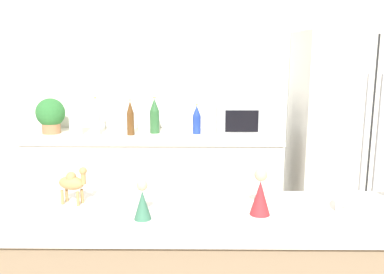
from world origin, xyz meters
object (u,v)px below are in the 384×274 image
Objects in this scene: back_bottle_0 at (155,116)px; back_bottle_3 at (96,117)px; fruit_bowl at (362,205)px; back_bottle_1 at (197,120)px; refrigerator at (352,140)px; potted_plant at (51,115)px; back_bottle_2 at (130,118)px; camel_figurine at (73,182)px; wise_man_figurine_blue at (260,195)px; paper_towel_roll at (75,121)px; microwave at (245,118)px; wise_man_figurine_crimson at (142,202)px.

back_bottle_3 reaches higher than back_bottle_0.
back_bottle_1 is at bearing 106.16° from fruit_bowl.
potted_plant is at bearing 177.45° from refrigerator.
back_bottle_1 is 0.84× the size of back_bottle_2.
camel_figurine is at bearing -103.46° from back_bottle_1.
back_bottle_3 reaches higher than wise_man_figurine_blue.
back_bottle_2 is at bearing 110.86° from wise_man_figurine_blue.
wise_man_figurine_blue is (0.78, -2.04, 0.05)m from back_bottle_2.
potted_plant reaches higher than paper_towel_roll.
back_bottle_2 is (-0.96, -0.04, 0.00)m from microwave.
wise_man_figurine_blue is (-0.38, -0.02, 0.05)m from fruit_bowl.
wise_man_figurine_crimson is (1.05, -2.15, 0.02)m from potted_plant.
fruit_bowl is at bearing -65.47° from back_bottle_0.
back_bottle_3 is (0.40, -0.05, -0.01)m from potted_plant.
back_bottle_1 is 2.16m from wise_man_figurine_crimson.
microwave is at bearing 85.16° from wise_man_figurine_blue.
back_bottle_1 reaches higher than paper_towel_roll.
wise_man_figurine_crimson reaches higher than back_bottle_1.
wise_man_figurine_blue is at bearing -58.59° from paper_towel_roll.
back_bottle_2 is (-0.55, -0.06, 0.02)m from back_bottle_1.
back_bottle_0 is at bearing 86.61° from camel_figurine.
back_bottle_0 is at bearing 114.53° from fruit_bowl.
back_bottle_2 is at bearing -177.34° from microwave.
paper_towel_roll is at bearing 111.50° from wise_man_figurine_crimson.
wise_man_figurine_blue reaches higher than camel_figurine.
fruit_bowl is (1.61, -2.00, 0.03)m from paper_towel_roll.
potted_plant is at bearing 159.83° from paper_towel_roll.
refrigerator is 3.64× the size of microwave.
wise_man_figurine_blue reaches higher than back_bottle_1.
potted_plant is 0.95× the size of back_bottle_3.
back_bottle_2 is 0.29m from back_bottle_3.
potted_plant is 1.48× the size of fruit_bowl.
microwave reaches higher than wise_man_figurine_crimson.
paper_towel_roll is (0.23, -0.09, -0.04)m from potted_plant.
refrigerator is 2.60m from camel_figurine.
refrigerator is at bearing -6.19° from microwave.
refrigerator reaches higher than back_bottle_0.
potted_plant is 2.14m from camel_figurine.
potted_plant is at bearing -178.48° from back_bottle_0.
fruit_bowl is at bearing -48.53° from potted_plant.
fruit_bowl is 1.17× the size of wise_man_figurine_blue.
refrigerator is 12.13× the size of wise_man_figurine_crimson.
wise_man_figurine_crimson reaches higher than fruit_bowl.
camel_figurine is at bearing -69.22° from potted_plant.
microwave is at bearing -3.04° from back_bottle_0.
back_bottle_0 is (-1.64, 0.14, 0.17)m from refrigerator.
camel_figurine is at bearing -113.95° from microwave.
back_bottle_3 is at bearing 178.69° from back_bottle_2.
camel_figurine is (-1.08, 0.08, 0.06)m from fruit_bowl.
back_bottle_2 is 2.06× the size of wise_man_figurine_crimson.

